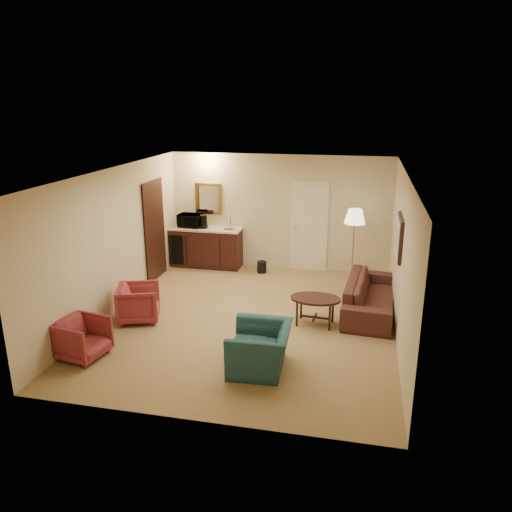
{
  "coord_description": "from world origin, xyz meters",
  "views": [
    {
      "loc": [
        1.83,
        -7.91,
        3.72
      ],
      "look_at": [
        0.01,
        0.5,
        1.03
      ],
      "focal_mm": 35.0,
      "sensor_mm": 36.0,
      "label": 1
    }
  ],
  "objects": [
    {
      "name": "floor_lamp",
      "position": [
        1.7,
        2.23,
        0.81
      ],
      "size": [
        0.43,
        0.43,
        1.62
      ],
      "primitive_type": "cube",
      "rotation": [
        0.0,
        0.0,
        -0.01
      ],
      "color": "#B78C3D",
      "rests_on": "ground"
    },
    {
      "name": "room_walls",
      "position": [
        -0.1,
        0.77,
        1.72
      ],
      "size": [
        5.02,
        6.01,
        2.61
      ],
      "color": "beige",
      "rests_on": "ground"
    },
    {
      "name": "rose_chair_far",
      "position": [
        -2.15,
        -1.85,
        0.34
      ],
      "size": [
        0.72,
        0.76,
        0.68
      ],
      "primitive_type": "imported",
      "rotation": [
        0.0,
        0.0,
        1.39
      ],
      "color": "maroon",
      "rests_on": "ground"
    },
    {
      "name": "waste_bin",
      "position": [
        -0.3,
        2.53,
        0.13
      ],
      "size": [
        0.24,
        0.24,
        0.26
      ],
      "primitive_type": "cylinder",
      "rotation": [
        0.0,
        0.0,
        0.16
      ],
      "color": "black",
      "rests_on": "ground"
    },
    {
      "name": "rose_chair_near",
      "position": [
        -1.9,
        -0.43,
        0.36
      ],
      "size": [
        0.84,
        0.87,
        0.71
      ],
      "primitive_type": "imported",
      "rotation": [
        0.0,
        0.0,
        1.91
      ],
      "color": "maroon",
      "rests_on": "ground"
    },
    {
      "name": "sofa",
      "position": [
        2.09,
        0.81,
        0.42
      ],
      "size": [
        0.8,
        2.21,
        0.85
      ],
      "primitive_type": "imported",
      "rotation": [
        0.0,
        0.0,
        1.49
      ],
      "color": "black",
      "rests_on": "ground"
    },
    {
      "name": "coffee_maker",
      "position": [
        -1.69,
        2.68,
        1.07
      ],
      "size": [
        0.17,
        0.17,
        0.31
      ],
      "primitive_type": "cylinder",
      "rotation": [
        0.0,
        0.0,
        0.06
      ],
      "color": "black",
      "rests_on": "wetbar_cabinet"
    },
    {
      "name": "ground",
      "position": [
        0.0,
        0.0,
        0.0
      ],
      "size": [
        6.0,
        6.0,
        0.0
      ],
      "primitive_type": "plane",
      "color": "#93744B",
      "rests_on": "ground"
    },
    {
      "name": "wetbar_cabinet",
      "position": [
        -1.65,
        2.72,
        0.46
      ],
      "size": [
        1.64,
        0.58,
        0.92
      ],
      "primitive_type": "cube",
      "color": "black",
      "rests_on": "ground"
    },
    {
      "name": "teal_armchair",
      "position": [
        0.53,
        -1.61,
        0.43
      ],
      "size": [
        0.68,
        1.01,
        0.86
      ],
      "primitive_type": "imported",
      "rotation": [
        0.0,
        0.0,
        -1.52
      ],
      "color": "#1B3B44",
      "rests_on": "ground"
    },
    {
      "name": "coffee_table",
      "position": [
        1.15,
        0.05,
        0.25
      ],
      "size": [
        0.91,
        0.65,
        0.5
      ],
      "primitive_type": "cube",
      "rotation": [
        0.0,
        0.0,
        -0.08
      ],
      "color": "black",
      "rests_on": "ground"
    },
    {
      "name": "microwave",
      "position": [
        -2.03,
        2.74,
        1.1
      ],
      "size": [
        0.57,
        0.34,
        0.37
      ],
      "primitive_type": "imported",
      "rotation": [
        0.0,
        0.0,
        -0.08
      ],
      "color": "black",
      "rests_on": "wetbar_cabinet"
    }
  ]
}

